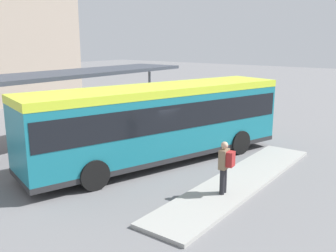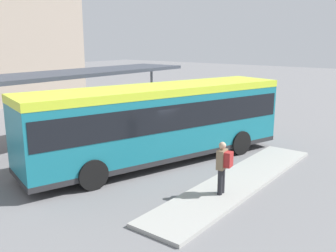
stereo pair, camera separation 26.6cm
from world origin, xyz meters
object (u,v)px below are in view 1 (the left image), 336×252
city_bus (160,118)px  pedestrian_waiting (225,164)px  bicycle_yellow (228,116)px  potted_planter_near_shelter (41,153)px  bicycle_red (216,114)px  bicycle_green (204,113)px

city_bus → pedestrian_waiting: bearing=-94.9°
bicycle_yellow → potted_planter_near_shelter: (-12.71, 1.35, 0.43)m
city_bus → bicycle_yellow: bearing=26.6°
bicycle_yellow → city_bus: bearing=-90.3°
bicycle_yellow → bicycle_red: bearing=168.8°
bicycle_red → potted_planter_near_shelter: 12.75m
pedestrian_waiting → bicycle_yellow: bearing=-69.4°
bicycle_red → bicycle_yellow: bearing=-178.4°
potted_planter_near_shelter → bicycle_yellow: bearing=-6.0°
pedestrian_waiting → bicycle_red: bearing=-65.8°
pedestrian_waiting → potted_planter_near_shelter: pedestrian_waiting is taller
city_bus → potted_planter_near_shelter: bearing=161.2°
pedestrian_waiting → potted_planter_near_shelter: (-2.23, 6.74, -0.33)m
potted_planter_near_shelter → bicycle_red: bearing=-2.1°
pedestrian_waiting → bicycle_red: (10.50, 6.29, -0.75)m
bicycle_green → potted_planter_near_shelter: size_ratio=1.04×
city_bus → bicycle_red: bearing=32.1°
bicycle_red → bicycle_green: bearing=4.6°
bicycle_red → bicycle_green: size_ratio=1.09×
city_bus → bicycle_red: city_bus is taller
city_bus → potted_planter_near_shelter: (-3.84, 2.80, -1.09)m
bicycle_red → city_bus: bearing=108.0°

